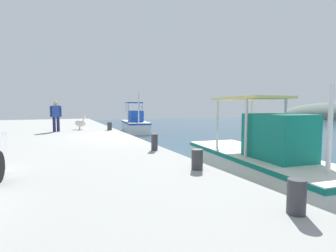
{
  "coord_description": "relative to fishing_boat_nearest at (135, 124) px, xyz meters",
  "views": [
    {
      "loc": [
        11.63,
        -3.27,
        2.21
      ],
      "look_at": [
        -2.25,
        2.86,
        1.01
      ],
      "focal_mm": 26.99,
      "sensor_mm": 36.0,
      "label": 1
    }
  ],
  "objects": [
    {
      "name": "pelican",
      "position": [
        4.47,
        -4.75,
        0.54
      ],
      "size": [
        0.56,
        0.96,
        0.82
      ],
      "color": "tan",
      "rests_on": "quay_pier"
    },
    {
      "name": "distant_hill_second",
      "position": [
        -8.21,
        38.61,
        -0.66
      ],
      "size": [
        20.95,
        10.63,
        5.72
      ],
      "primitive_type": "ellipsoid",
      "color": "#596B60",
      "rests_on": "ground"
    },
    {
      "name": "fisherman_standing",
      "position": [
        5.41,
        -6.09,
        1.06
      ],
      "size": [
        0.26,
        0.59,
        1.68
      ],
      "color": "#1E234C",
      "rests_on": "quay_pier"
    },
    {
      "name": "mooring_bollard_second",
      "position": [
        13.13,
        -3.22,
        0.4
      ],
      "size": [
        0.21,
        0.21,
        0.52
      ],
      "primitive_type": "cylinder",
      "color": "#333338",
      "rests_on": "quay_pier"
    },
    {
      "name": "fishing_boat_nearest",
      "position": [
        0.0,
        0.0,
        0.0
      ],
      "size": [
        5.35,
        2.4,
        3.41
      ],
      "color": "white",
      "rests_on": "ground"
    },
    {
      "name": "quay_pier",
      "position": [
        8.96,
        -7.77,
        -0.26
      ],
      "size": [
        36.0,
        10.0,
        0.8
      ],
      "primitive_type": "cube",
      "color": "#9E9E99",
      "rests_on": "ground"
    },
    {
      "name": "mooring_bollard_fourth",
      "position": [
        18.34,
        -3.22,
        0.37
      ],
      "size": [
        0.24,
        0.24,
        0.46
      ],
      "primitive_type": "cylinder",
      "color": "#333338",
      "rests_on": "quay_pier"
    },
    {
      "name": "mooring_bollard_third",
      "position": [
        15.8,
        -3.22,
        0.37
      ],
      "size": [
        0.25,
        0.25,
        0.45
      ],
      "primitive_type": "cylinder",
      "color": "#333338",
      "rests_on": "quay_pier"
    },
    {
      "name": "fishing_boat_second",
      "position": [
        14.95,
        -0.5,
        -0.01
      ],
      "size": [
        6.31,
        2.62,
        2.67
      ],
      "color": "silver",
      "rests_on": "ground"
    },
    {
      "name": "mooring_bollard_nearest",
      "position": [
        5.7,
        -3.22,
        0.37
      ],
      "size": [
        0.26,
        0.26,
        0.46
      ],
      "primitive_type": "cylinder",
      "color": "#333338",
      "rests_on": "quay_pier"
    }
  ]
}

